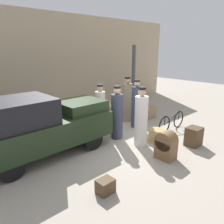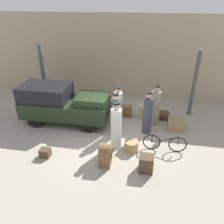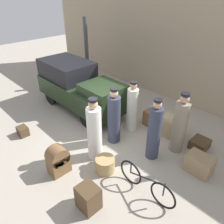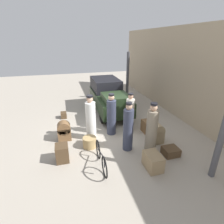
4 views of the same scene
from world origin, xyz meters
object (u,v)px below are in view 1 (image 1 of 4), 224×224
(trunk_barrel_dark, at_px, (111,111))
(porter_lifting_near_truck, at_px, (136,106))
(suitcase_tan_flat, at_px, (194,136))
(truck, at_px, (38,125))
(conductor_in_dark_uniform, at_px, (141,119))
(trunk_umber_medium, at_px, (105,186))
(wicker_basket, at_px, (156,135))
(bicycle, at_px, (172,122))
(porter_carrying_trunk, at_px, (117,115))
(trunk_large_brown, at_px, (147,112))
(porter_with_bicycle, at_px, (100,110))
(trunk_wicker_pale, at_px, (96,118))
(porter_standing_middle, at_px, (127,101))
(suitcase_black_upright, at_px, (166,145))
(suitcase_small_leather, at_px, (125,112))

(trunk_barrel_dark, bearing_deg, porter_lifting_near_truck, -82.55)
(trunk_barrel_dark, distance_m, suitcase_tan_flat, 3.66)
(truck, bearing_deg, conductor_in_dark_uniform, -28.31)
(trunk_umber_medium, bearing_deg, wicker_basket, 16.31)
(porter_lifting_near_truck, bearing_deg, bicycle, -59.27)
(wicker_basket, distance_m, suitcase_tan_flat, 1.18)
(wicker_basket, xyz_separation_m, conductor_in_dark_uniform, (-0.62, 0.18, 0.66))
(truck, xyz_separation_m, wicker_basket, (3.32, -1.63, -0.75))
(porter_carrying_trunk, distance_m, trunk_large_brown, 2.69)
(porter_with_bicycle, bearing_deg, porter_carrying_trunk, -88.70)
(trunk_wicker_pale, bearing_deg, porter_lifting_near_truck, -51.47)
(porter_with_bicycle, xyz_separation_m, trunk_wicker_pale, (0.31, 0.68, -0.54))
(truck, height_order, porter_standing_middle, porter_standing_middle)
(conductor_in_dark_uniform, bearing_deg, porter_with_bicycle, 96.02)
(porter_lifting_near_truck, relative_size, porter_with_bicycle, 1.05)
(trunk_large_brown, bearing_deg, suitcase_black_upright, -133.95)
(conductor_in_dark_uniform, height_order, suitcase_small_leather, conductor_in_dark_uniform)
(porter_standing_middle, height_order, suitcase_tan_flat, porter_standing_middle)
(wicker_basket, bearing_deg, bicycle, 8.64)
(porter_with_bicycle, distance_m, trunk_umber_medium, 3.69)
(porter_carrying_trunk, bearing_deg, porter_lifting_near_truck, 11.73)
(bicycle, bearing_deg, porter_lifting_near_truck, 120.73)
(truck, relative_size, porter_carrying_trunk, 2.14)
(bicycle, height_order, trunk_large_brown, bicycle)
(conductor_in_dark_uniform, bearing_deg, suitcase_black_upright, -100.40)
(trunk_wicker_pale, height_order, trunk_large_brown, trunk_wicker_pale)
(conductor_in_dark_uniform, bearing_deg, trunk_barrel_dark, 68.43)
(suitcase_tan_flat, bearing_deg, trunk_barrel_dark, 93.49)
(suitcase_small_leather, bearing_deg, trunk_umber_medium, -140.39)
(truck, bearing_deg, trunk_wicker_pale, 19.37)
(trunk_large_brown, relative_size, suitcase_small_leather, 1.25)
(porter_lifting_near_truck, bearing_deg, conductor_in_dark_uniform, -133.85)
(suitcase_tan_flat, bearing_deg, wicker_basket, 119.41)
(porter_standing_middle, relative_size, trunk_umber_medium, 5.19)
(trunk_umber_medium, xyz_separation_m, trunk_barrel_dark, (3.42, 3.53, 0.25))
(wicker_basket, distance_m, conductor_in_dark_uniform, 0.92)
(porter_with_bicycle, height_order, trunk_wicker_pale, porter_with_bicycle)
(suitcase_tan_flat, relative_size, trunk_large_brown, 0.88)
(truck, distance_m, porter_standing_middle, 4.19)
(conductor_in_dark_uniform, height_order, trunk_umber_medium, conductor_in_dark_uniform)
(porter_with_bicycle, xyz_separation_m, suitcase_small_leather, (2.11, 0.77, -0.67))
(truck, bearing_deg, wicker_basket, -26.19)
(suitcase_tan_flat, distance_m, trunk_large_brown, 3.03)
(porter_carrying_trunk, relative_size, trunk_umber_medium, 5.02)
(truck, relative_size, suitcase_small_leather, 7.14)
(truck, xyz_separation_m, suitcase_black_upright, (2.50, -2.54, -0.54))
(conductor_in_dark_uniform, bearing_deg, trunk_umber_medium, -156.31)
(bicycle, bearing_deg, suitcase_tan_flat, -118.00)
(porter_standing_middle, bearing_deg, wicker_basket, -111.41)
(conductor_in_dark_uniform, xyz_separation_m, suitcase_tan_flat, (1.19, -1.20, -0.56))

